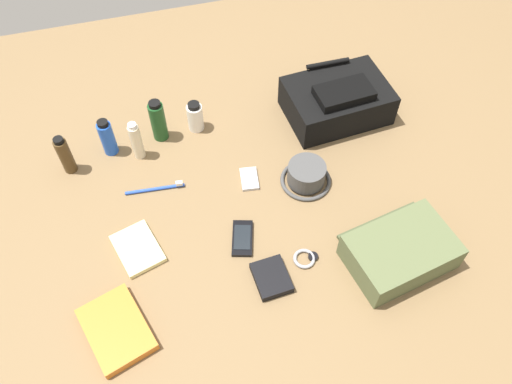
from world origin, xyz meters
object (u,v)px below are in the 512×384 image
at_px(bucket_hat, 306,175).
at_px(media_player, 251,179).
at_px(wristwatch, 305,258).
at_px(cologne_bottle, 65,155).
at_px(toothpaste_tube, 195,117).
at_px(shampoo_bottle, 158,121).
at_px(toothbrush, 158,188).
at_px(toiletry_pouch, 400,251).
at_px(backpack, 337,100).
at_px(lotion_bottle, 136,141).
at_px(cell_phone, 242,238).
at_px(notepad, 138,249).
at_px(wallet, 271,278).
at_px(paperback_novel, 117,329).
at_px(deodorant_spray, 107,137).

bearing_deg(bucket_hat, media_player, 162.33).
relative_size(media_player, wristwatch, 1.27).
xyz_separation_m(bucket_hat, cologne_bottle, (-0.70, 0.24, 0.04)).
distance_m(bucket_hat, toothpaste_tube, 0.42).
bearing_deg(shampoo_bottle, toothbrush, -101.56).
distance_m(toiletry_pouch, toothbrush, 0.73).
relative_size(shampoo_bottle, toothbrush, 0.86).
xyz_separation_m(backpack, lotion_bottle, (-0.67, -0.01, 0.01)).
bearing_deg(wristwatch, toothpaste_tube, 108.76).
xyz_separation_m(backpack, cell_phone, (-0.43, -0.40, -0.06)).
xyz_separation_m(wristwatch, notepad, (-0.45, 0.15, 0.00)).
bearing_deg(shampoo_bottle, backpack, -5.09).
relative_size(bucket_hat, toothpaste_tube, 1.44).
xyz_separation_m(toiletry_pouch, wallet, (-0.35, 0.03, -0.03)).
relative_size(toiletry_pouch, lotion_bottle, 2.15).
relative_size(toiletry_pouch, wallet, 2.82).
bearing_deg(paperback_novel, wallet, 4.79).
xyz_separation_m(backpack, wallet, (-0.39, -0.54, -0.05)).
bearing_deg(wristwatch, cell_phone, 144.64).
bearing_deg(media_player, deodorant_spray, 150.15).
height_order(lotion_bottle, wristwatch, lotion_bottle).
bearing_deg(lotion_bottle, deodorant_spray, 153.84).
relative_size(backpack, media_player, 3.84).
height_order(shampoo_bottle, wristwatch, shampoo_bottle).
distance_m(bucket_hat, deodorant_spray, 0.63).
bearing_deg(backpack, shampoo_bottle, 174.91).
bearing_deg(backpack, cell_phone, -137.09).
xyz_separation_m(backpack, notepad, (-0.72, -0.35, -0.05)).
bearing_deg(backpack, toiletry_pouch, -93.01).
height_order(deodorant_spray, lotion_bottle, lotion_bottle).
distance_m(media_player, notepad, 0.40).
distance_m(deodorant_spray, cell_phone, 0.54).
xyz_separation_m(toiletry_pouch, notepad, (-0.69, 0.22, -0.04)).
relative_size(toiletry_pouch, toothpaste_tube, 2.85).
xyz_separation_m(deodorant_spray, notepad, (0.03, -0.39, -0.06)).
relative_size(cell_phone, notepad, 0.84).
height_order(toothpaste_tube, cell_phone, toothpaste_tube).
relative_size(cologne_bottle, wallet, 1.31).
distance_m(deodorant_spray, wallet, 0.69).
bearing_deg(wristwatch, notepad, 161.05).
relative_size(cologne_bottle, cell_phone, 1.13).
height_order(backpack, cologne_bottle, same).
bearing_deg(toothbrush, media_player, -7.63).
bearing_deg(toiletry_pouch, media_player, 130.65).
bearing_deg(lotion_bottle, shampoo_bottle, 38.27).
relative_size(backpack, toothbrush, 1.92).
xyz_separation_m(toothpaste_tube, wristwatch, (0.19, -0.57, -0.05)).
distance_m(bucket_hat, shampoo_bottle, 0.50).
bearing_deg(deodorant_spray, wristwatch, -48.55).
relative_size(toothpaste_tube, cell_phone, 0.86).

